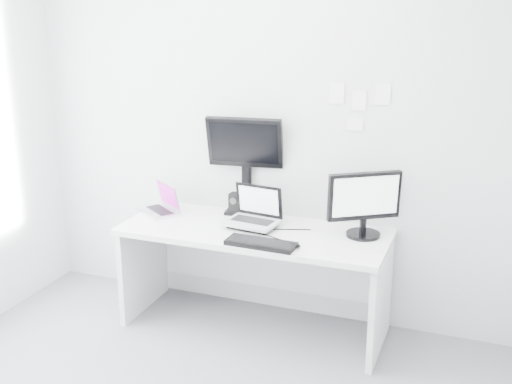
% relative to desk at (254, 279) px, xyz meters
% --- Properties ---
extents(back_wall, '(3.60, 0.00, 3.60)m').
position_rel_desk_xyz_m(back_wall, '(0.00, 0.35, 0.99)').
color(back_wall, silver).
rests_on(back_wall, ground).
extents(desk, '(1.80, 0.70, 0.73)m').
position_rel_desk_xyz_m(desk, '(0.00, 0.00, 0.00)').
color(desk, white).
rests_on(desk, ground).
extents(macbook, '(0.38, 0.36, 0.23)m').
position_rel_desk_xyz_m(macbook, '(-0.77, 0.08, 0.48)').
color(macbook, silver).
rests_on(macbook, desk).
extents(speaker, '(0.09, 0.09, 0.15)m').
position_rel_desk_xyz_m(speaker, '(-0.24, 0.25, 0.44)').
color(speaker, black).
rests_on(speaker, desk).
extents(dell_laptop, '(0.37, 0.31, 0.29)m').
position_rel_desk_xyz_m(dell_laptop, '(-0.03, 0.02, 0.51)').
color(dell_laptop, '#AFB2B7').
rests_on(dell_laptop, desk).
extents(rear_monitor, '(0.55, 0.26, 0.72)m').
position_rel_desk_xyz_m(rear_monitor, '(-0.18, 0.30, 0.73)').
color(rear_monitor, black).
rests_on(rear_monitor, desk).
extents(samsung_monitor, '(0.53, 0.45, 0.45)m').
position_rel_desk_xyz_m(samsung_monitor, '(0.71, 0.13, 0.59)').
color(samsung_monitor, black).
rests_on(samsung_monitor, desk).
extents(keyboard, '(0.45, 0.17, 0.03)m').
position_rel_desk_xyz_m(keyboard, '(0.14, -0.26, 0.38)').
color(keyboard, black).
rests_on(keyboard, desk).
extents(mouse, '(0.10, 0.07, 0.03)m').
position_rel_desk_xyz_m(mouse, '(0.34, -0.23, 0.38)').
color(mouse, black).
rests_on(mouse, desk).
extents(wall_note_0, '(0.10, 0.00, 0.14)m').
position_rel_desk_xyz_m(wall_note_0, '(0.45, 0.34, 1.26)').
color(wall_note_0, white).
rests_on(wall_note_0, back_wall).
extents(wall_note_1, '(0.09, 0.00, 0.13)m').
position_rel_desk_xyz_m(wall_note_1, '(0.60, 0.34, 1.22)').
color(wall_note_1, white).
rests_on(wall_note_1, back_wall).
extents(wall_note_2, '(0.10, 0.00, 0.14)m').
position_rel_desk_xyz_m(wall_note_2, '(0.75, 0.34, 1.26)').
color(wall_note_2, white).
rests_on(wall_note_2, back_wall).
extents(wall_note_3, '(0.11, 0.00, 0.08)m').
position_rel_desk_xyz_m(wall_note_3, '(0.58, 0.34, 1.05)').
color(wall_note_3, white).
rests_on(wall_note_3, back_wall).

